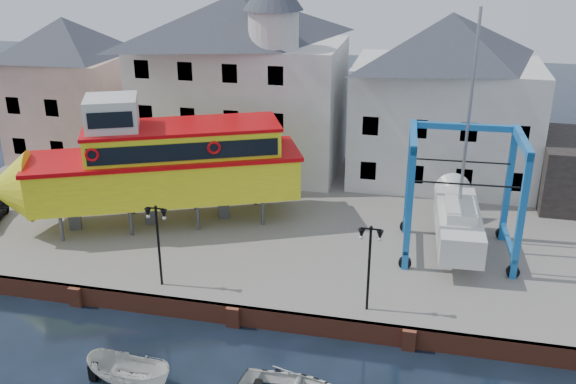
# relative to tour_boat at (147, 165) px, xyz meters

# --- Properties ---
(ground) EXTENTS (140.00, 140.00, 0.00)m
(ground) POSITION_rel_tour_boat_xyz_m (7.40, -7.74, -4.60)
(ground) COLOR black
(ground) RESTS_ON ground
(hardstanding) EXTENTS (44.00, 22.00, 1.00)m
(hardstanding) POSITION_rel_tour_boat_xyz_m (7.40, 3.26, -4.10)
(hardstanding) COLOR slate
(hardstanding) RESTS_ON ground
(quay_wall) EXTENTS (44.00, 0.47, 1.00)m
(quay_wall) POSITION_rel_tour_boat_xyz_m (7.40, -7.63, -4.10)
(quay_wall) COLOR brown
(quay_wall) RESTS_ON ground
(building_pink) EXTENTS (8.00, 7.00, 10.30)m
(building_pink) POSITION_rel_tour_boat_xyz_m (-10.60, 10.26, 1.55)
(building_pink) COLOR tan
(building_pink) RESTS_ON hardstanding
(building_white_main) EXTENTS (14.00, 8.30, 14.00)m
(building_white_main) POSITION_rel_tour_boat_xyz_m (2.53, 10.66, 2.74)
(building_white_main) COLOR beige
(building_white_main) RESTS_ON hardstanding
(building_white_right) EXTENTS (12.00, 8.00, 11.20)m
(building_white_right) POSITION_rel_tour_boat_xyz_m (16.40, 11.26, 2.00)
(building_white_right) COLOR beige
(building_white_right) RESTS_ON hardstanding
(lamp_post_left) EXTENTS (1.12, 0.32, 4.20)m
(lamp_post_left) POSITION_rel_tour_boat_xyz_m (3.40, -6.54, -0.42)
(lamp_post_left) COLOR black
(lamp_post_left) RESTS_ON hardstanding
(lamp_post_right) EXTENTS (1.12, 0.32, 4.20)m
(lamp_post_right) POSITION_rel_tour_boat_xyz_m (13.40, -6.54, -0.42)
(lamp_post_right) COLOR black
(lamp_post_right) RESTS_ON hardstanding
(tour_boat) EXTENTS (17.72, 10.81, 7.63)m
(tour_boat) POSITION_rel_tour_boat_xyz_m (0.00, 0.00, 0.00)
(tour_boat) COLOR #59595E
(tour_boat) RESTS_ON hardstanding
(travel_lift) EXTENTS (6.15, 8.51, 12.73)m
(travel_lift) POSITION_rel_tour_boat_xyz_m (17.37, 0.74, -1.47)
(travel_lift) COLOR #155FB1
(travel_lift) RESTS_ON hardstanding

